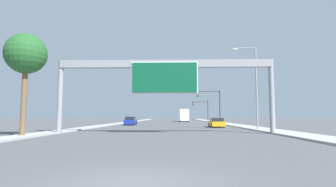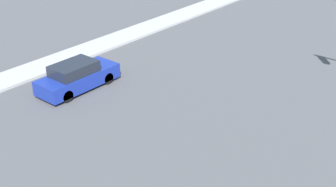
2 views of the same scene
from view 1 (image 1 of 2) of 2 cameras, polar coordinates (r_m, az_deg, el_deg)
ground_plane at (r=6.75m, az=-7.20°, el=-19.01°), size 300.00×300.00×0.00m
sidewalk_right at (r=67.28m, az=10.40°, el=-6.14°), size 3.00×120.00×0.15m
median_strip_left at (r=67.51m, az=-8.50°, el=-6.17°), size 2.00×120.00×0.15m
sign_gantry at (r=24.72m, az=-0.73°, el=4.27°), size 20.38×0.73×6.91m
car_near_left at (r=39.04m, az=10.49°, el=-6.28°), size 1.87×4.59×1.35m
car_mid_center at (r=47.58m, az=-8.14°, el=-5.97°), size 1.72×4.50×1.51m
truck_box_primary at (r=73.58m, az=3.53°, el=-4.79°), size 2.47×7.71×3.48m
traffic_light_near_intersection at (r=55.10m, az=9.64°, el=-1.62°), size 5.07×0.32×6.99m
traffic_light_mid_block at (r=74.91m, az=7.52°, el=-3.02°), size 4.63×0.32×5.92m
palm_tree_foreground at (r=23.95m, az=-28.53°, el=7.39°), size 3.21×3.21×8.21m
street_lamp_right at (r=31.78m, az=18.13°, el=2.60°), size 2.74×0.28×9.67m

